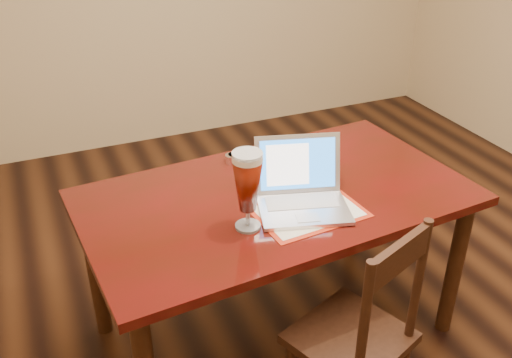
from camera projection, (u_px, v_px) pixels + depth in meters
name	position (u px, v px, depth m)	size (l,w,h in m)	color
ground	(334.00, 326.00, 2.83)	(5.00, 5.00, 0.00)	black
dining_table	(276.00, 211.00, 2.47)	(1.72, 1.06, 1.10)	#470909
dining_chair	(358.00, 336.00, 2.16)	(0.52, 0.51, 0.96)	black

